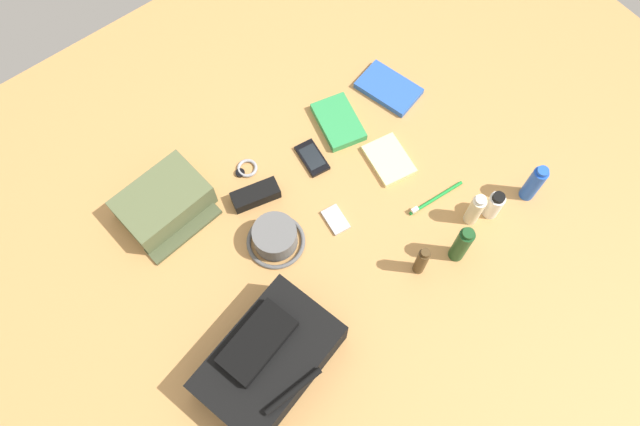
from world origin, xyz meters
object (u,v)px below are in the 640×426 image
object	(u,v)px
wristwatch	(246,169)
deodorant_spray	(534,183)
travel_guidebook	(338,122)
toothbrush	(433,200)
paperback_novel	(389,88)
media_player	(336,220)
shampoo_bottle	(462,245)
toiletry_pouch	(164,203)
cell_phone	(312,158)
backpack	(269,360)
lotion_bottle	(475,210)
toothpaste_tube	(494,205)
notepad	(389,160)
cologne_bottle	(421,261)
bucket_hat	(275,238)
sunglasses_case	(256,195)

from	to	relation	value
wristwatch	deodorant_spray	bearing A→B (deg)	136.32
travel_guidebook	toothbrush	xyz separation A→B (m)	(-0.06, 0.38, -0.01)
deodorant_spray	paperback_novel	size ratio (longest dim) A/B	0.71
deodorant_spray	media_player	bearing A→B (deg)	-29.62
shampoo_bottle	deodorant_spray	bearing A→B (deg)	-178.13
toiletry_pouch	wristwatch	xyz separation A→B (m)	(-0.26, 0.04, -0.04)
deodorant_spray	cell_phone	bearing A→B (deg)	-48.70
paperback_novel	media_player	world-z (taller)	paperback_novel
backpack	lotion_bottle	xyz separation A→B (m)	(-0.70, 0.02, -0.00)
toothpaste_tube	cell_phone	bearing A→B (deg)	-56.88
cell_phone	notepad	distance (m)	0.23
travel_guidebook	cell_phone	xyz separation A→B (m)	(0.14, 0.05, -0.01)
lotion_bottle	media_player	size ratio (longest dim) A/B	1.49
shampoo_bottle	notepad	world-z (taller)	shampoo_bottle
backpack	toiletry_pouch	size ratio (longest dim) A/B	1.52
paperback_novel	media_player	size ratio (longest dim) A/B	2.37
toothpaste_tube	lotion_bottle	distance (m)	0.06
cologne_bottle	media_player	xyz separation A→B (m)	(0.09, -0.26, -0.06)
travel_guidebook	wristwatch	world-z (taller)	travel_guidebook
bucket_hat	cologne_bottle	world-z (taller)	cologne_bottle
travel_guidebook	cologne_bottle	bearing A→B (deg)	76.65
toiletry_pouch	sunglasses_case	distance (m)	0.26
toiletry_pouch	travel_guidebook	bearing A→B (deg)	172.10
notepad	toiletry_pouch	bearing A→B (deg)	-13.72
deodorant_spray	cologne_bottle	world-z (taller)	deodorant_spray
shampoo_bottle	sunglasses_case	distance (m)	0.60
backpack	toothbrush	distance (m)	0.67
toothpaste_tube	lotion_bottle	world-z (taller)	lotion_bottle
bucket_hat	travel_guidebook	world-z (taller)	bucket_hat
toiletry_pouch	paperback_novel	distance (m)	0.79
travel_guidebook	toiletry_pouch	bearing A→B (deg)	-7.90
notepad	shampoo_bottle	bearing A→B (deg)	92.62
backpack	bucket_hat	bearing A→B (deg)	-128.65
deodorant_spray	sunglasses_case	xyz separation A→B (m)	(0.64, -0.48, -0.05)
toiletry_pouch	notepad	distance (m)	0.68
toiletry_pouch	notepad	xyz separation A→B (m)	(-0.62, 0.28, -0.03)
lotion_bottle	toothbrush	bearing A→B (deg)	-67.69
shampoo_bottle	wristwatch	xyz separation A→B (m)	(0.31, -0.59, -0.07)
cologne_bottle	shampoo_bottle	bearing A→B (deg)	162.97
toothpaste_tube	wristwatch	xyz separation A→B (m)	(0.48, -0.55, -0.05)
toiletry_pouch	cell_phone	bearing A→B (deg)	163.67
toothpaste_tube	notepad	xyz separation A→B (m)	(0.12, -0.31, -0.04)
media_player	cell_phone	bearing A→B (deg)	-109.24
travel_guidebook	media_player	size ratio (longest dim) A/B	2.19
backpack	toothpaste_tube	bearing A→B (deg)	176.94
paperback_novel	notepad	xyz separation A→B (m)	(0.17, 0.20, -0.00)
paperback_novel	wristwatch	world-z (taller)	paperback_novel
paperback_novel	toothbrush	world-z (taller)	same
backpack	shampoo_bottle	xyz separation A→B (m)	(-0.59, 0.08, 0.01)
toothbrush	notepad	world-z (taller)	toothbrush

